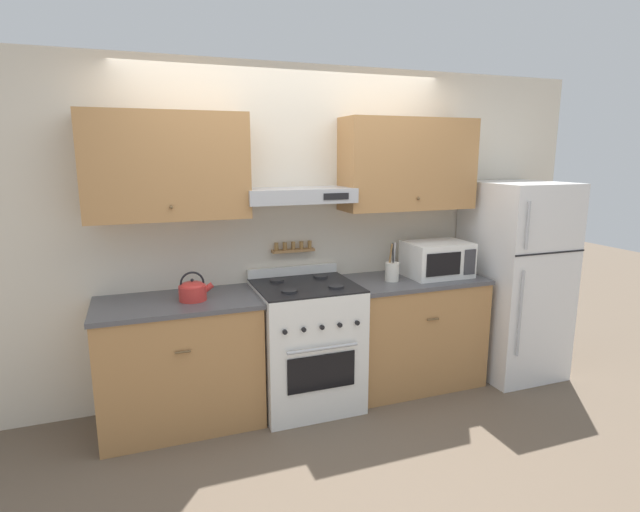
{
  "coord_description": "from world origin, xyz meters",
  "views": [
    {
      "loc": [
        -1.13,
        -3.09,
        1.89
      ],
      "look_at": [
        0.1,
        0.26,
        1.15
      ],
      "focal_mm": 28.0,
      "sensor_mm": 36.0,
      "label": 1
    }
  ],
  "objects_px": {
    "tea_kettle": "(193,290)",
    "utensil_crock": "(392,271)",
    "refrigerator": "(514,279)",
    "microwave": "(437,259)",
    "stove_range": "(306,344)"
  },
  "relations": [
    {
      "from": "refrigerator",
      "to": "utensil_crock",
      "type": "height_order",
      "value": "refrigerator"
    },
    {
      "from": "refrigerator",
      "to": "tea_kettle",
      "type": "distance_m",
      "value": 2.69
    },
    {
      "from": "stove_range",
      "to": "tea_kettle",
      "type": "bearing_deg",
      "value": 179.43
    },
    {
      "from": "tea_kettle",
      "to": "utensil_crock",
      "type": "xyz_separation_m",
      "value": [
        1.53,
        0.0,
        0.01
      ]
    },
    {
      "from": "refrigerator",
      "to": "tea_kettle",
      "type": "bearing_deg",
      "value": 178.9
    },
    {
      "from": "microwave",
      "to": "tea_kettle",
      "type": "bearing_deg",
      "value": -179.48
    },
    {
      "from": "microwave",
      "to": "stove_range",
      "type": "bearing_deg",
      "value": -178.7
    },
    {
      "from": "stove_range",
      "to": "refrigerator",
      "type": "xyz_separation_m",
      "value": [
        1.88,
        -0.04,
        0.36
      ]
    },
    {
      "from": "tea_kettle",
      "to": "utensil_crock",
      "type": "relative_size",
      "value": 0.79
    },
    {
      "from": "microwave",
      "to": "utensil_crock",
      "type": "height_order",
      "value": "utensil_crock"
    },
    {
      "from": "tea_kettle",
      "to": "microwave",
      "type": "relative_size",
      "value": 0.47
    },
    {
      "from": "microwave",
      "to": "utensil_crock",
      "type": "bearing_deg",
      "value": -177.58
    },
    {
      "from": "tea_kettle",
      "to": "microwave",
      "type": "height_order",
      "value": "microwave"
    },
    {
      "from": "refrigerator",
      "to": "microwave",
      "type": "xyz_separation_m",
      "value": [
        -0.73,
        0.07,
        0.21
      ]
    },
    {
      "from": "utensil_crock",
      "to": "refrigerator",
      "type": "bearing_deg",
      "value": -2.56
    }
  ]
}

